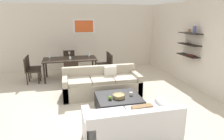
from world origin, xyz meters
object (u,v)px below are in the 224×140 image
(dining_chair_left_near, at_px, (30,69))
(dining_chair_head, at_px, (69,60))
(dining_table, at_px, (70,60))
(dining_chair_foot, at_px, (71,71))
(candle_jar, at_px, (131,94))
(wine_glass_foot, at_px, (70,58))
(loveseat_white, at_px, (131,128))
(wine_glass_right_far, at_px, (89,54))
(wine_glass_head, at_px, (69,53))
(decorative_bowl, at_px, (119,96))
(dining_chair_right_near, at_px, (108,64))
(dining_chair_left_far, at_px, (32,66))
(sofa_beige, at_px, (102,85))
(wine_glass_left_near, at_px, (49,56))
(coffee_table, at_px, (118,104))
(apple_on_coffee_table, at_px, (110,98))
(dining_chair_right_far, at_px, (105,62))
(wine_glass_right_near, at_px, (89,55))

(dining_chair_left_near, height_order, dining_chair_head, same)
(dining_table, distance_m, dining_chair_foot, 0.88)
(dining_chair_left_near, distance_m, dining_chair_foot, 1.49)
(dining_chair_head, bearing_deg, candle_jar, -70.77)
(dining_chair_foot, height_order, wine_glass_foot, wine_glass_foot)
(loveseat_white, bearing_deg, dining_table, 102.11)
(dining_chair_left_near, distance_m, wine_glass_right_far, 2.08)
(wine_glass_head, bearing_deg, decorative_bowl, -73.64)
(dining_chair_right_near, distance_m, dining_chair_left_far, 2.71)
(dining_chair_foot, xyz_separation_m, wine_glass_foot, (-0.00, 0.47, 0.34))
(candle_jar, bearing_deg, sofa_beige, 113.07)
(loveseat_white, bearing_deg, dining_chair_foot, 105.17)
(sofa_beige, bearing_deg, loveseat_white, -88.34)
(loveseat_white, relative_size, wine_glass_head, 9.23)
(wine_glass_right_far, relative_size, wine_glass_head, 0.94)
(candle_jar, distance_m, wine_glass_left_near, 3.47)
(sofa_beige, bearing_deg, coffee_table, -80.84)
(wine_glass_foot, bearing_deg, dining_chair_left_near, 171.90)
(apple_on_coffee_table, distance_m, wine_glass_foot, 2.78)
(sofa_beige, height_order, loveseat_white, same)
(dining_table, bearing_deg, candle_jar, -65.66)
(dining_chair_left_far, bearing_deg, decorative_bowl, -53.78)
(sofa_beige, bearing_deg, dining_chair_right_far, 74.99)
(coffee_table, xyz_separation_m, wine_glass_foot, (-1.00, 2.50, 0.66))
(wine_glass_right_far, bearing_deg, wine_glass_head, 157.68)
(decorative_bowl, bearing_deg, dining_table, 108.40)
(decorative_bowl, distance_m, dining_chair_left_near, 3.62)
(candle_jar, xyz_separation_m, wine_glass_head, (-1.31, 3.30, 0.46))
(loveseat_white, height_order, decorative_bowl, loveseat_white)
(dining_chair_right_far, xyz_separation_m, wine_glass_head, (-1.34, 0.19, 0.37))
(apple_on_coffee_table, bearing_deg, dining_chair_foot, 109.42)
(loveseat_white, xyz_separation_m, wine_glass_right_far, (-0.20, 4.25, 0.57))
(sofa_beige, relative_size, loveseat_white, 1.34)
(sofa_beige, distance_m, dining_chair_left_near, 2.66)
(sofa_beige, xyz_separation_m, dining_chair_foot, (-0.82, 0.88, 0.21))
(wine_glass_right_near, bearing_deg, wine_glass_foot, -157.68)
(coffee_table, xyz_separation_m, wine_glass_right_near, (-0.32, 2.79, 0.68))
(decorative_bowl, height_order, wine_glass_foot, wine_glass_foot)
(decorative_bowl, bearing_deg, dining_chair_left_far, 126.22)
(loveseat_white, distance_m, dining_chair_left_near, 4.52)
(loveseat_white, relative_size, dining_chair_right_near, 1.86)
(coffee_table, height_order, wine_glass_right_near, wine_glass_right_near)
(wine_glass_head, bearing_deg, dining_chair_head, 90.00)
(dining_chair_left_near, xyz_separation_m, dining_chair_right_far, (2.68, 0.41, 0.00))
(apple_on_coffee_table, height_order, dining_chair_foot, dining_chair_foot)
(sofa_beige, xyz_separation_m, decorative_bowl, (0.17, -1.23, 0.13))
(sofa_beige, bearing_deg, dining_chair_foot, 132.97)
(sofa_beige, bearing_deg, apple_on_coffee_table, -92.29)
(apple_on_coffee_table, relative_size, wine_glass_right_far, 0.53)
(dining_chair_right_far, xyz_separation_m, dining_chair_left_far, (-2.68, 0.00, 0.00))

